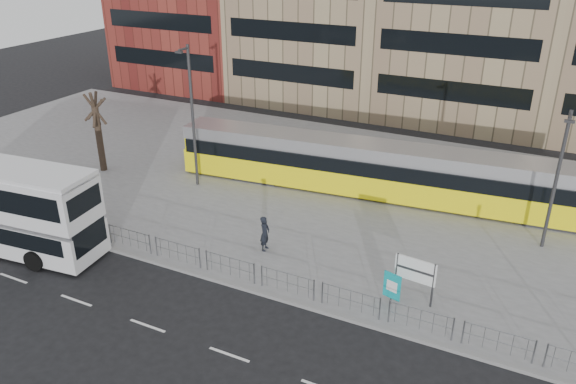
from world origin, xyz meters
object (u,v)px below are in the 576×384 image
at_px(traffic_light_west, 100,201).
at_px(lamp_post_east, 557,175).
at_px(pedestrian, 265,233).
at_px(station_sign, 415,272).
at_px(tram, 396,172).
at_px(lamp_post_west, 192,112).
at_px(ad_panel, 392,286).
at_px(bare_tree, 92,89).

bearing_deg(traffic_light_west, lamp_post_east, 6.34).
relative_size(pedestrian, lamp_post_east, 0.26).
relative_size(station_sign, traffic_light_west, 0.69).
xyz_separation_m(station_sign, lamp_post_east, (4.80, 7.57, 2.53)).
bearing_deg(tram, traffic_light_west, -142.98).
bearing_deg(tram, lamp_post_west, -167.55).
height_order(ad_panel, traffic_light_west, traffic_light_west).
bearing_deg(station_sign, traffic_light_west, -168.77).
bearing_deg(station_sign, tram, 117.07).
height_order(traffic_light_west, bare_tree, bare_tree).
bearing_deg(lamp_post_west, station_sign, -21.61).
height_order(station_sign, lamp_post_east, lamp_post_east).
bearing_deg(lamp_post_east, bare_tree, -175.64).
height_order(tram, lamp_post_east, lamp_post_east).
bearing_deg(tram, station_sign, -74.65).
distance_m(tram, traffic_light_west, 17.02).
bearing_deg(ad_panel, pedestrian, -177.61).
bearing_deg(pedestrian, traffic_light_west, 100.58).
distance_m(pedestrian, lamp_post_east, 14.64).
height_order(traffic_light_west, lamp_post_east, lamp_post_east).
xyz_separation_m(traffic_light_west, bare_tree, (-6.49, 6.89, 3.64)).
relative_size(tram, lamp_post_west, 3.13).
bearing_deg(lamp_post_west, ad_panel, -24.78).
bearing_deg(pedestrian, lamp_post_east, -68.10).
height_order(station_sign, ad_panel, station_sign).
bearing_deg(station_sign, pedestrian, 179.05).
xyz_separation_m(ad_panel, lamp_post_west, (-14.92, 6.89, 3.91)).
bearing_deg(bare_tree, tram, 13.61).
height_order(tram, traffic_light_west, tram).
xyz_separation_m(pedestrian, bare_tree, (-14.95, 4.46, 4.68)).
bearing_deg(pedestrian, tram, -29.66).
distance_m(lamp_post_west, lamp_post_east, 20.57).
bearing_deg(lamp_post_east, tram, 163.88).
distance_m(station_sign, ad_panel, 1.17).
xyz_separation_m(tram, traffic_light_west, (-12.54, -11.50, 0.34)).
height_order(pedestrian, bare_tree, bare_tree).
relative_size(station_sign, bare_tree, 0.29).
relative_size(tram, traffic_light_west, 8.97).
bearing_deg(lamp_post_west, lamp_post_east, 3.76).
distance_m(ad_panel, traffic_light_west, 15.64).
distance_m(station_sign, pedestrian, 7.99).
bearing_deg(pedestrian, station_sign, -102.62).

